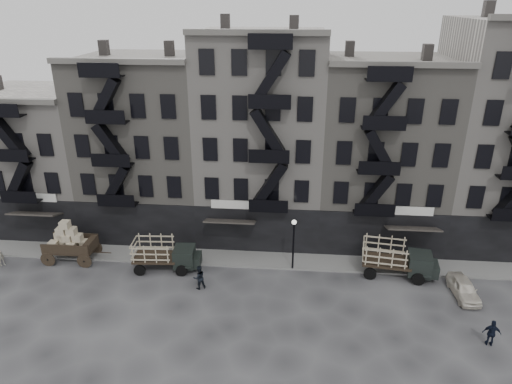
# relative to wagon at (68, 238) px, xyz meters

# --- Properties ---
(ground) EXTENTS (140.00, 140.00, 0.00)m
(ground) POSITION_rel_wagon_xyz_m (14.67, -2.54, -1.97)
(ground) COLOR #38383A
(ground) RESTS_ON ground
(sidewalk) EXTENTS (55.00, 2.50, 0.15)m
(sidewalk) POSITION_rel_wagon_xyz_m (14.67, 1.21, -1.90)
(sidewalk) COLOR slate
(sidewalk) RESTS_ON ground
(building_west) EXTENTS (10.00, 11.35, 13.20)m
(building_west) POSITION_rel_wagon_xyz_m (-5.33, 7.29, 4.03)
(building_west) COLOR #ACA59E
(building_west) RESTS_ON ground
(building_midwest) EXTENTS (10.00, 11.35, 16.20)m
(building_midwest) POSITION_rel_wagon_xyz_m (4.67, 7.28, 5.53)
(building_midwest) COLOR gray
(building_midwest) RESTS_ON ground
(building_center) EXTENTS (10.00, 11.35, 18.20)m
(building_center) POSITION_rel_wagon_xyz_m (14.67, 7.28, 6.53)
(building_center) COLOR #ACA59E
(building_center) RESTS_ON ground
(building_mideast) EXTENTS (10.00, 11.35, 16.20)m
(building_mideast) POSITION_rel_wagon_xyz_m (24.67, 7.28, 5.53)
(building_mideast) COLOR gray
(building_mideast) RESTS_ON ground
(building_east) EXTENTS (10.00, 11.35, 19.20)m
(building_east) POSITION_rel_wagon_xyz_m (34.67, 7.28, 7.03)
(building_east) COLOR #ACA59E
(building_east) RESTS_ON ground
(lamp_post) EXTENTS (0.36, 0.36, 4.28)m
(lamp_post) POSITION_rel_wagon_xyz_m (17.67, 0.06, 0.81)
(lamp_post) COLOR black
(lamp_post) RESTS_ON ground
(wagon) EXTENTS (4.09, 2.21, 3.45)m
(wagon) POSITION_rel_wagon_xyz_m (0.00, 0.00, 0.00)
(wagon) COLOR black
(wagon) RESTS_ON ground
(stake_truck_west) EXTENTS (5.19, 2.38, 2.55)m
(stake_truck_west) POSITION_rel_wagon_xyz_m (7.90, -0.64, -0.52)
(stake_truck_west) COLOR black
(stake_truck_west) RESTS_ON ground
(stake_truck_east) EXTENTS (5.68, 2.85, 2.74)m
(stake_truck_east) POSITION_rel_wagon_xyz_m (25.44, 0.04, -0.41)
(stake_truck_east) COLOR black
(stake_truck_east) RESTS_ON ground
(car_east) EXTENTS (1.65, 3.69, 1.23)m
(car_east) POSITION_rel_wagon_xyz_m (29.66, -2.27, -1.36)
(car_east) COLOR beige
(car_east) RESTS_ON ground
(pedestrian_mid) EXTENTS (1.11, 1.04, 1.82)m
(pedestrian_mid) POSITION_rel_wagon_xyz_m (11.01, -2.96, -1.06)
(pedestrian_mid) COLOR black
(pedestrian_mid) RESTS_ON ground
(policeman) EXTENTS (1.09, 0.60, 1.77)m
(policeman) POSITION_rel_wagon_xyz_m (29.63, -7.24, -1.09)
(policeman) COLOR black
(policeman) RESTS_ON ground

